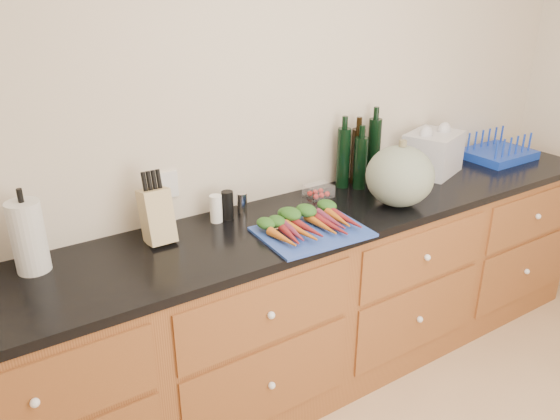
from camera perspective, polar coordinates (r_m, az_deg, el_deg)
wall_back at (r=2.73m, az=-0.24°, el=8.82°), size 4.10×0.05×2.60m
cabinets at (r=2.83m, az=3.46°, el=-9.58°), size 3.60×0.64×0.90m
countertop at (r=2.60m, az=3.66°, el=-0.84°), size 3.64×0.62×0.04m
cutting_board at (r=2.40m, az=3.38°, el=-2.29°), size 0.48×0.37×0.01m
carrots at (r=2.42m, az=2.77°, el=-1.27°), size 0.40×0.29×0.06m
squash at (r=2.71m, az=12.42°, el=3.48°), size 0.33×0.33×0.30m
paper_towel at (r=2.26m, az=-24.80°, el=-2.57°), size 0.13×0.13×0.28m
knife_block at (r=2.35m, az=-12.74°, el=-0.61°), size 0.11×0.11×0.23m
grinder_salt at (r=2.51m, az=-6.70°, el=0.14°), size 0.06×0.06×0.13m
grinder_pepper at (r=2.53m, az=-5.50°, el=0.50°), size 0.05×0.05×0.14m
canister_chrome at (r=2.57m, az=-3.99°, el=0.61°), size 0.05×0.05×0.11m
tomato_box at (r=2.79m, az=4.04°, el=1.99°), size 0.13×0.11×0.06m
bottles at (r=2.95m, az=8.25°, el=5.58°), size 0.28×0.14×0.34m
grocery_bag at (r=3.23m, az=15.67°, el=5.77°), size 0.38×0.35×0.23m
dish_rack at (r=3.64m, az=21.78°, el=5.66°), size 0.40×0.32×0.16m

